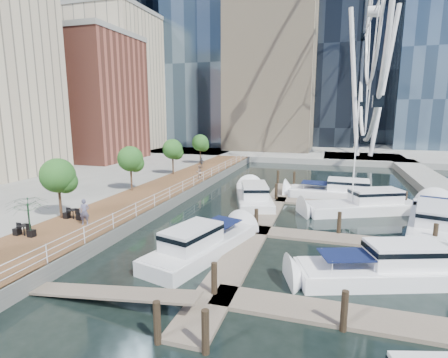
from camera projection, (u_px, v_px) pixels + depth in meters
name	position (u px, v px, depth m)	size (l,w,h in m)	color
ground	(176.00, 272.00, 19.97)	(520.00, 520.00, 0.00)	black
boardwalk	(157.00, 194.00, 36.55)	(6.00, 60.00, 1.00)	brown
seawall	(184.00, 196.00, 35.68)	(0.25, 60.00, 1.00)	#595954
land_far	(306.00, 138.00, 115.66)	(200.00, 114.00, 1.00)	gray
pier	(363.00, 159.00, 64.68)	(14.00, 12.00, 1.00)	gray
railing	(183.00, 187.00, 35.52)	(0.10, 60.00, 1.05)	white
floating_docks	(325.00, 224.00, 26.96)	(16.00, 34.00, 2.60)	#6D6051
midrise_condos	(44.00, 82.00, 52.28)	(19.00, 67.00, 28.00)	#BCAD8E
ferris_wheel	(374.00, 12.00, 59.90)	(5.80, 45.60, 47.80)	white
street_trees	(130.00, 159.00, 35.58)	(2.60, 42.60, 4.60)	#3F2B1C
cafe_tables	(2.00, 242.00, 20.82)	(2.50, 13.70, 0.74)	black
yacht_foreground	(382.00, 281.00, 18.81)	(2.68, 10.02, 2.15)	white
pedestrian_near	(84.00, 212.00, 25.03)	(0.69, 0.45, 1.88)	#50506A
pedestrian_mid	(199.00, 172.00, 42.26)	(0.83, 0.65, 1.71)	gray
pedestrian_far	(202.00, 163.00, 50.90)	(0.87, 0.36, 1.49)	#333740
moored_yachts	(346.00, 218.00, 29.98)	(21.68, 32.37, 11.50)	white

